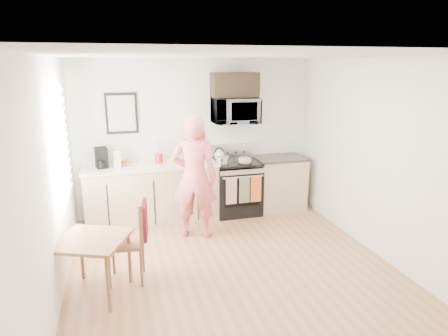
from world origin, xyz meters
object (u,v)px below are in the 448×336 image
object	(u,v)px
microwave	(235,111)
cake	(245,161)
person	(194,177)
chair	(137,229)
range	(237,188)
dining_table	(92,245)

from	to	relation	value
microwave	cake	bearing A→B (deg)	-73.40
person	chair	distance (m)	1.40
microwave	person	distance (m)	1.51
range	microwave	world-z (taller)	microwave
person	dining_table	xyz separation A→B (m)	(-1.39, -1.24, -0.32)
dining_table	cake	size ratio (longest dim) A/B	3.34
range	chair	size ratio (longest dim) A/B	1.16
range	person	distance (m)	1.27
microwave	dining_table	distance (m)	3.32
person	cake	bearing A→B (deg)	-129.00
dining_table	chair	size ratio (longest dim) A/B	0.82
dining_table	chair	distance (m)	0.54
cake	chair	bearing A→B (deg)	-138.48
range	cake	world-z (taller)	range
dining_table	person	bearing A→B (deg)	41.72
cake	person	bearing A→B (deg)	-148.23
microwave	chair	bearing A→B (deg)	-132.69
chair	cake	world-z (taller)	cake
range	cake	size ratio (longest dim) A/B	4.70
person	chair	bearing A→B (deg)	68.83
range	person	size ratio (longest dim) A/B	0.63
dining_table	cake	distance (m)	3.02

